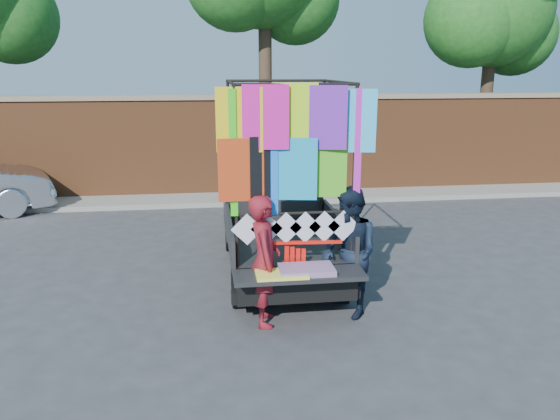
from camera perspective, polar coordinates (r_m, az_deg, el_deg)
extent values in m
plane|color=#38383A|center=(7.89, -2.39, -9.85)|extent=(90.00, 90.00, 0.00)
cube|color=brown|center=(14.31, -5.00, 6.47)|extent=(30.00, 0.35, 2.50)
cube|color=gray|center=(14.19, -5.12, 11.68)|extent=(30.00, 0.45, 0.12)
cube|color=gray|center=(13.85, -4.76, 1.19)|extent=(30.00, 1.20, 0.12)
sphere|color=#1C5919|center=(16.58, -26.31, 17.64)|extent=(2.40, 2.40, 2.40)
cylinder|color=#38281C|center=(15.45, -1.54, 12.64)|extent=(0.36, 0.36, 5.46)
sphere|color=#1C5919|center=(16.06, 1.66, 21.07)|extent=(2.40, 2.40, 2.40)
cylinder|color=#38281C|center=(17.40, 20.67, 10.45)|extent=(0.36, 0.36, 4.55)
sphere|color=#1C5919|center=(17.44, 21.47, 18.97)|extent=(3.20, 3.20, 3.20)
sphere|color=#1C5919|center=(18.18, 23.25, 16.53)|extent=(2.40, 2.40, 2.40)
sphere|color=#1C5919|center=(16.79, 19.36, 18.24)|extent=(2.60, 2.60, 2.60)
cylinder|color=black|center=(10.10, -5.13, -2.50)|extent=(0.20, 0.61, 0.61)
cylinder|color=black|center=(7.75, -4.30, -7.91)|extent=(0.20, 0.61, 0.61)
cylinder|color=black|center=(10.25, 2.96, -2.20)|extent=(0.20, 0.61, 0.61)
cylinder|color=black|center=(7.95, 6.22, -7.37)|extent=(0.20, 0.61, 0.61)
cube|color=black|center=(8.88, -0.11, -3.81)|extent=(1.57, 3.88, 0.28)
cube|color=black|center=(8.14, 0.52, -3.61)|extent=(1.66, 2.13, 0.09)
cube|color=black|center=(8.01, -5.25, -2.45)|extent=(0.06, 2.13, 0.42)
cube|color=black|center=(8.23, 6.14, -2.01)|extent=(0.06, 2.13, 0.42)
cube|color=black|center=(9.08, -0.40, -0.34)|extent=(1.66, 0.06, 0.42)
cube|color=black|center=(9.93, -1.04, 1.24)|extent=(1.66, 1.48, 1.16)
cube|color=#8C9EAD|center=(9.45, -0.77, 2.84)|extent=(1.48, 0.06, 0.51)
cube|color=#8C9EAD|center=(10.56, -1.47, 3.08)|extent=(1.48, 0.09, 0.65)
cube|color=black|center=(10.97, -1.64, 1.29)|extent=(1.62, 0.83, 0.51)
cube|color=black|center=(6.93, 2.02, -6.79)|extent=(1.66, 0.51, 0.06)
cube|color=black|center=(7.26, 1.71, -8.76)|extent=(1.71, 0.14, 0.17)
cylinder|color=black|center=(6.83, -4.64, 3.20)|extent=(0.05, 0.05, 2.31)
cylinder|color=black|center=(8.74, -5.31, 5.70)|extent=(0.05, 0.05, 2.31)
cylinder|color=black|center=(7.07, 7.76, 3.50)|extent=(0.05, 0.05, 2.31)
cylinder|color=black|center=(8.92, 4.51, 5.91)|extent=(0.05, 0.05, 2.31)
cylinder|color=black|center=(6.78, 1.74, 13.00)|extent=(1.57, 0.04, 0.04)
cylinder|color=black|center=(8.70, -0.36, 13.37)|extent=(1.57, 0.04, 0.04)
cylinder|color=black|center=(7.67, -5.21, 13.14)|extent=(0.04, 1.99, 0.04)
cylinder|color=black|center=(7.88, 6.17, 13.15)|extent=(0.04, 1.99, 0.04)
cylinder|color=black|center=(7.01, 1.64, -0.34)|extent=(1.57, 0.04, 0.04)
cube|color=yellow|center=(6.71, -4.20, 9.39)|extent=(0.57, 0.01, 0.79)
cube|color=#E5199C|center=(6.70, -1.18, 9.42)|extent=(0.57, 0.01, 0.79)
cube|color=#BEFF1A|center=(6.78, 1.74, 9.48)|extent=(0.57, 0.01, 0.79)
cube|color=purple|center=(6.81, 4.71, 9.46)|extent=(0.57, 0.01, 0.79)
cube|color=#35BFFF|center=(6.93, 7.48, 9.47)|extent=(0.57, 0.01, 0.79)
cube|color=#C83E17|center=(6.75, -4.09, 4.28)|extent=(0.57, 0.01, 0.79)
cube|color=black|center=(6.82, -1.19, 4.41)|extent=(0.57, 0.01, 0.79)
cube|color=#17A0D6|center=(6.83, 1.75, 4.42)|extent=(0.57, 0.01, 0.79)
cube|color=#57C723|center=(6.93, 4.54, 4.53)|extent=(0.57, 0.01, 0.79)
cube|color=#3BDA1B|center=(6.73, -4.92, 5.83)|extent=(0.09, 0.01, 1.57)
cube|color=#E025C9|center=(6.98, 8.15, 6.05)|extent=(0.09, 0.01, 1.57)
cube|color=#1C77FF|center=(6.78, -0.59, 5.94)|extent=(0.09, 0.01, 1.57)
cube|color=white|center=(6.97, -3.45, -2.04)|extent=(0.42, 0.01, 0.42)
cube|color=white|center=(6.99, -1.40, -1.96)|extent=(0.42, 0.01, 0.42)
cube|color=white|center=(7.02, 0.65, -1.89)|extent=(0.42, 0.01, 0.42)
cube|color=white|center=(7.06, 2.67, -1.81)|extent=(0.42, 0.01, 0.42)
cube|color=white|center=(7.10, 4.67, -1.73)|extent=(0.42, 0.01, 0.42)
cube|color=white|center=(7.16, 6.64, -1.65)|extent=(0.42, 0.01, 0.42)
cube|color=#FF3843|center=(6.93, 2.78, -6.25)|extent=(0.69, 0.42, 0.07)
cube|color=#FFF750|center=(6.82, 0.18, -6.72)|extent=(0.65, 0.37, 0.04)
imported|color=maroon|center=(7.05, -1.64, -5.32)|extent=(0.44, 0.65, 1.73)
imported|color=black|center=(7.35, 7.25, -4.44)|extent=(0.90, 1.02, 1.77)
cube|color=#FE190D|center=(7.11, 2.92, -3.39)|extent=(0.90, 0.12, 0.04)
cube|color=#FE190D|center=(7.15, 0.67, -5.70)|extent=(0.06, 0.02, 0.52)
cube|color=#FE190D|center=(7.16, 1.27, -5.82)|extent=(0.06, 0.02, 0.52)
cube|color=#FE190D|center=(7.18, 1.87, -5.94)|extent=(0.06, 0.02, 0.52)
cube|color=#FE190D|center=(7.20, 2.47, -6.06)|extent=(0.06, 0.02, 0.52)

